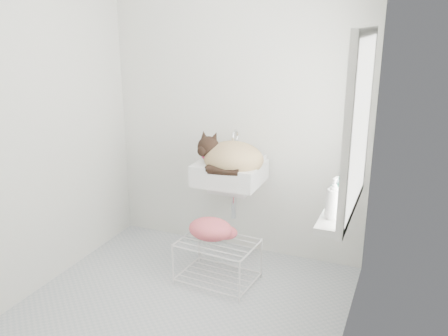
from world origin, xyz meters
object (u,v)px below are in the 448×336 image
at_px(cat, 230,158).
at_px(bottle_b, 338,206).
at_px(wire_rack, 218,263).
at_px(bottle_a, 332,218).
at_px(bottle_c, 343,196).
at_px(sink, 230,163).

distance_m(cat, bottle_b, 1.11).
bearing_deg(bottle_b, wire_rack, 165.44).
height_order(cat, wire_rack, cat).
distance_m(wire_rack, bottle_a, 1.22).
xyz_separation_m(cat, bottle_b, (0.94, -0.58, -0.04)).
xyz_separation_m(bottle_b, bottle_c, (0.00, 0.18, 0.00)).
bearing_deg(cat, bottle_b, -19.30).
xyz_separation_m(wire_rack, bottle_b, (0.90, -0.23, 0.70)).
distance_m(sink, bottle_c, 1.04).
bearing_deg(bottle_c, cat, 157.10).
height_order(bottle_b, bottle_c, bottle_c).
bearing_deg(cat, sink, 131.75).
bearing_deg(wire_rack, sink, 97.60).
relative_size(sink, cat, 0.92).
relative_size(bottle_a, bottle_c, 1.09).
xyz_separation_m(wire_rack, bottle_c, (0.90, -0.05, 0.70)).
distance_m(sink, cat, 0.05).
bearing_deg(sink, bottle_c, -23.61).
distance_m(wire_rack, bottle_b, 1.17).
xyz_separation_m(bottle_a, bottle_b, (0.00, 0.20, 0.00)).
bearing_deg(bottle_b, bottle_c, 90.00).
height_order(cat, bottle_a, cat).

